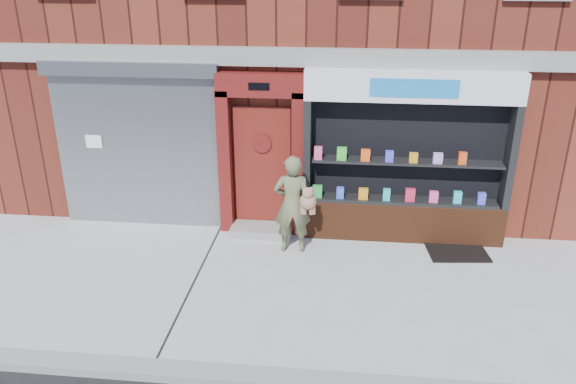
# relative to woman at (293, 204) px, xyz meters

# --- Properties ---
(ground) EXTENTS (80.00, 80.00, 0.00)m
(ground) POSITION_rel_woman_xyz_m (0.12, -1.15, -0.86)
(ground) COLOR #9E9E99
(ground) RESTS_ON ground
(curb) EXTENTS (60.00, 0.30, 0.12)m
(curb) POSITION_rel_woman_xyz_m (0.12, -3.30, -0.80)
(curb) COLOR gray
(curb) RESTS_ON ground
(shutter_bay) EXTENTS (3.10, 0.30, 3.04)m
(shutter_bay) POSITION_rel_woman_xyz_m (-2.88, 0.77, 0.86)
(shutter_bay) COLOR gray
(shutter_bay) RESTS_ON ground
(red_door_bay) EXTENTS (1.52, 0.58, 2.90)m
(red_door_bay) POSITION_rel_woman_xyz_m (-0.63, 0.71, 0.59)
(red_door_bay) COLOR #55100E
(red_door_bay) RESTS_ON ground
(pharmacy_bay) EXTENTS (3.50, 0.41, 3.00)m
(pharmacy_bay) POSITION_rel_woman_xyz_m (1.86, 0.66, 0.51)
(pharmacy_bay) COLOR #582A14
(pharmacy_bay) RESTS_ON ground
(woman) EXTENTS (0.74, 0.47, 1.71)m
(woman) POSITION_rel_woman_xyz_m (0.00, 0.00, 0.00)
(woman) COLOR #5F6140
(woman) RESTS_ON ground
(doormat) EXTENTS (1.06, 0.79, 0.02)m
(doormat) POSITION_rel_woman_xyz_m (2.80, 0.18, -0.85)
(doormat) COLOR black
(doormat) RESTS_ON ground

